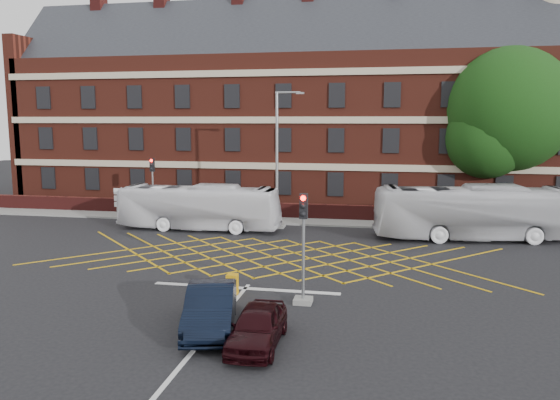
% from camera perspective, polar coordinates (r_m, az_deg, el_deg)
% --- Properties ---
extents(ground, '(120.00, 120.00, 0.00)m').
position_cam_1_polar(ground, '(26.49, -1.73, -6.98)').
color(ground, black).
rests_on(ground, ground).
extents(victorian_building, '(51.00, 12.17, 20.40)m').
position_cam_1_polar(victorian_building, '(47.23, 4.45, 9.35)').
color(victorian_building, '#582016').
rests_on(victorian_building, ground).
extents(boundary_wall, '(56.00, 0.50, 1.10)m').
position_cam_1_polar(boundary_wall, '(38.88, 2.46, -1.20)').
color(boundary_wall, '#4A1513').
rests_on(boundary_wall, ground).
extents(far_pavement, '(60.00, 3.00, 0.12)m').
position_cam_1_polar(far_pavement, '(37.99, 2.23, -2.17)').
color(far_pavement, slate).
rests_on(far_pavement, ground).
extents(box_junction_hatching, '(8.22, 8.22, 0.02)m').
position_cam_1_polar(box_junction_hatching, '(28.38, -0.84, -5.92)').
color(box_junction_hatching, '#CC990C').
rests_on(box_junction_hatching, ground).
extents(stop_line, '(8.00, 0.30, 0.02)m').
position_cam_1_polar(stop_line, '(23.23, -3.64, -9.19)').
color(stop_line, silver).
rests_on(stop_line, ground).
extents(centre_line, '(0.15, 14.00, 0.02)m').
position_cam_1_polar(centre_line, '(17.42, -9.21, -15.46)').
color(centre_line, silver).
rests_on(centre_line, ground).
extents(bus_left, '(10.44, 2.53, 2.90)m').
position_cam_1_polar(bus_left, '(35.40, -8.44, -0.75)').
color(bus_left, white).
rests_on(bus_left, ground).
extents(bus_right, '(11.86, 4.19, 3.23)m').
position_cam_1_polar(bus_right, '(33.99, 19.62, -1.25)').
color(bus_right, silver).
rests_on(bus_right, ground).
extents(car_navy, '(2.58, 4.77, 1.49)m').
position_cam_1_polar(car_navy, '(18.86, -7.27, -11.11)').
color(car_navy, black).
rests_on(car_navy, ground).
extents(car_maroon, '(1.53, 3.73, 1.27)m').
position_cam_1_polar(car_maroon, '(17.49, -2.38, -13.03)').
color(car_maroon, black).
rests_on(car_maroon, ground).
extents(deciduous_tree, '(8.91, 8.91, 12.17)m').
position_cam_1_polar(deciduous_tree, '(42.59, 22.66, 7.87)').
color(deciduous_tree, black).
rests_on(deciduous_tree, ground).
extents(traffic_light_near, '(0.70, 0.70, 4.27)m').
position_cam_1_polar(traffic_light_near, '(20.94, 2.45, -6.15)').
color(traffic_light_near, slate).
rests_on(traffic_light_near, ground).
extents(traffic_light_far, '(0.70, 0.70, 4.27)m').
position_cam_1_polar(traffic_light_far, '(40.51, -13.12, 0.72)').
color(traffic_light_far, slate).
rests_on(traffic_light_far, ground).
extents(street_lamp, '(2.25, 1.00, 8.79)m').
position_cam_1_polar(street_lamp, '(35.46, -0.22, 1.90)').
color(street_lamp, slate).
rests_on(street_lamp, ground).
extents(direction_signs, '(1.10, 0.16, 2.20)m').
position_cam_1_polar(direction_signs, '(40.99, -16.25, 0.14)').
color(direction_signs, gray).
rests_on(direction_signs, ground).
extents(utility_cabinet, '(0.43, 0.41, 0.85)m').
position_cam_1_polar(utility_cabinet, '(22.37, -5.01, -8.79)').
color(utility_cabinet, '#D1920C').
rests_on(utility_cabinet, ground).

